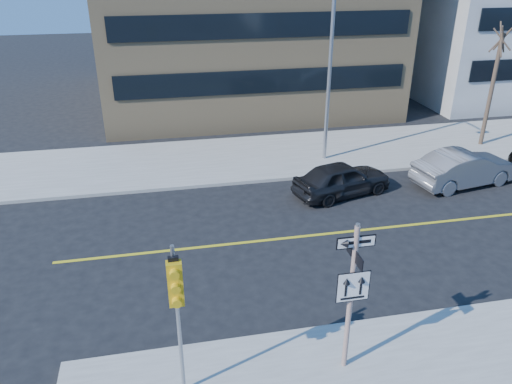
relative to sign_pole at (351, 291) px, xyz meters
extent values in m
plane|color=black|center=(0.00, 2.51, -2.44)|extent=(120.00, 120.00, 0.00)
cylinder|color=beige|center=(0.00, 0.01, -0.29)|extent=(0.13, 0.13, 4.00)
cylinder|color=gray|center=(0.00, 0.01, 1.74)|extent=(0.10, 0.10, 0.06)
cube|color=black|center=(0.00, 0.01, 1.31)|extent=(0.92, 0.03, 0.30)
cube|color=black|center=(0.00, 0.01, 0.96)|extent=(0.03, 0.92, 0.30)
cube|color=white|center=(0.00, -0.07, 0.16)|extent=(0.80, 0.03, 0.80)
cylinder|color=gray|center=(-4.00, 0.01, -0.29)|extent=(0.09, 0.09, 4.00)
cube|color=yellow|center=(-4.00, -0.19, 0.91)|extent=(0.32, 0.22, 1.05)
sphere|color=#8C0705|center=(-4.00, -0.31, 1.26)|extent=(0.17, 0.17, 0.17)
sphere|color=black|center=(-4.00, -0.31, 0.91)|extent=(0.17, 0.17, 0.17)
sphere|color=black|center=(-4.00, -0.31, 0.56)|extent=(0.17, 0.17, 0.17)
imported|color=black|center=(3.47, 9.65, -1.70)|extent=(2.83, 4.65, 1.48)
imported|color=slate|center=(9.25, 9.54, -1.64)|extent=(2.49, 5.06, 1.60)
cylinder|color=gray|center=(4.00, 13.51, 1.71)|extent=(0.18, 0.18, 8.00)
cylinder|color=#3C2B23|center=(13.00, 13.81, 0.61)|extent=(0.22, 0.22, 5.80)
camera|label=1|loc=(-4.05, -8.80, 7.07)|focal=35.00mm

